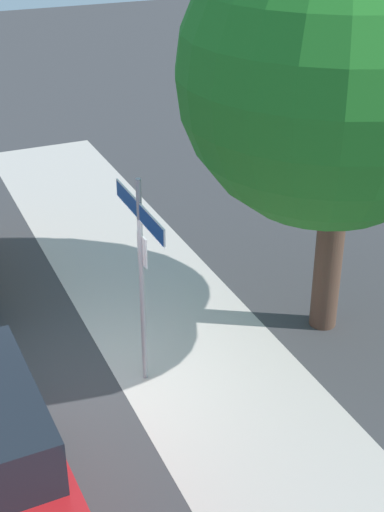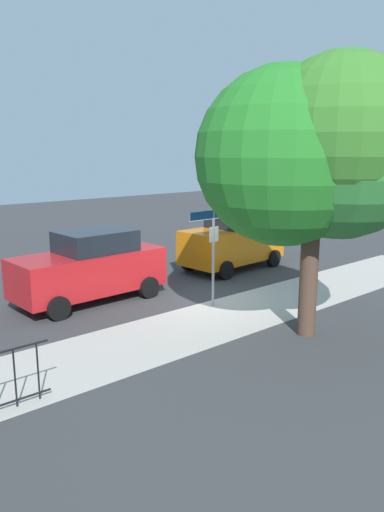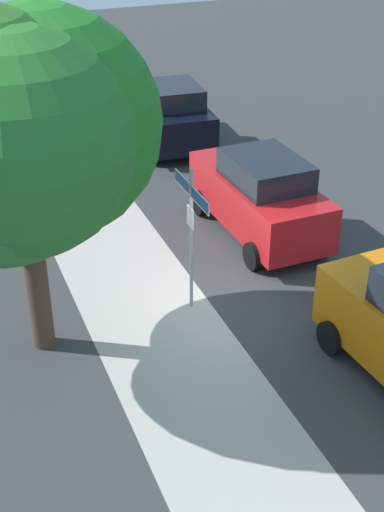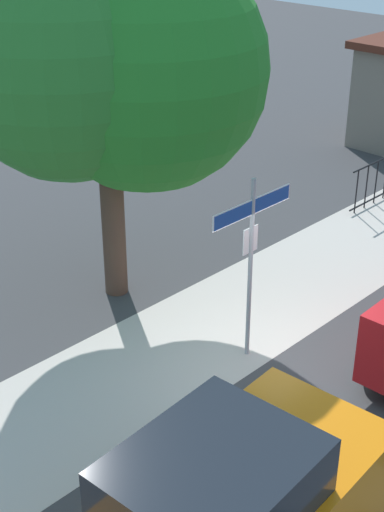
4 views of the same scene
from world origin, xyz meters
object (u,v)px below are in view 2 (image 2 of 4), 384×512
at_px(car_orange, 233,240).
at_px(car_red, 90,267).
at_px(shade_tree, 322,150).
at_px(street_sign, 214,232).

distance_m(car_orange, car_red, 6.05).
relative_size(shade_tree, car_orange, 1.54).
bearing_deg(street_sign, car_red, -48.77).
xyz_separation_m(street_sign, car_red, (2.34, -2.68, -1.08)).
bearing_deg(shade_tree, street_sign, -84.07).
distance_m(shade_tree, car_orange, 7.59).
bearing_deg(shade_tree, car_red, -65.32).
height_order(street_sign, car_red, street_sign).
height_order(shade_tree, car_red, shade_tree).
height_order(shade_tree, car_orange, shade_tree).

